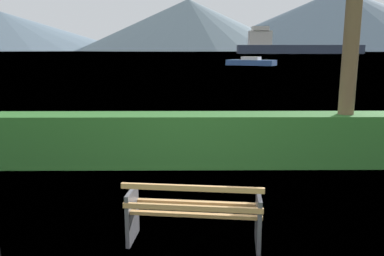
# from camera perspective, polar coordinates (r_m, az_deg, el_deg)

# --- Properties ---
(ground_plane) EXTENTS (1400.00, 1400.00, 0.00)m
(ground_plane) POSITION_cam_1_polar(r_m,az_deg,el_deg) (5.22, 0.33, -16.18)
(ground_plane) COLOR #567A38
(water_surface) EXTENTS (620.00, 620.00, 0.00)m
(water_surface) POSITION_cam_1_polar(r_m,az_deg,el_deg) (312.86, -0.52, 10.96)
(water_surface) COLOR #7A99A8
(water_surface) RESTS_ON ground_plane
(park_bench) EXTENTS (1.73, 0.76, 0.87)m
(park_bench) POSITION_cam_1_polar(r_m,az_deg,el_deg) (4.99, 0.27, -12.16)
(park_bench) COLOR tan
(park_bench) RESTS_ON ground_plane
(hedge_row) EXTENTS (8.88, 0.80, 1.09)m
(hedge_row) POSITION_cam_1_polar(r_m,az_deg,el_deg) (8.25, -0.01, -1.71)
(hedge_row) COLOR #2D6B28
(hedge_row) RESTS_ON ground_plane
(cargo_ship_large) EXTENTS (65.23, 12.48, 14.02)m
(cargo_ship_large) POSITION_cam_1_polar(r_m,az_deg,el_deg) (216.70, 14.01, 11.47)
(cargo_ship_large) COLOR #2D384C
(cargo_ship_large) RESTS_ON water_surface
(tender_far) EXTENTS (7.66, 5.81, 1.30)m
(tender_far) POSITION_cam_1_polar(r_m,az_deg,el_deg) (60.82, 8.59, 9.46)
(tender_far) COLOR #335693
(tender_far) RESTS_ON water_surface
(distant_hills) EXTENTS (879.90, 413.75, 84.98)m
(distant_hills) POSITION_cam_1_polar(r_m,az_deg,el_deg) (575.22, 2.19, 14.81)
(distant_hills) COLOR slate
(distant_hills) RESTS_ON ground_plane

